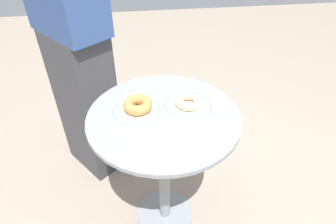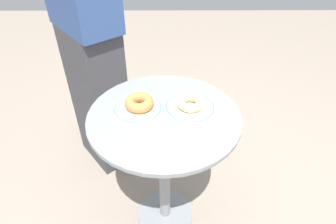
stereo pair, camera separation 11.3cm
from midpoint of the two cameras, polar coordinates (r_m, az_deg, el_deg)
ground_plane at (r=1.71m, az=-2.65°, el=-20.29°), size 7.00×7.00×0.02m
cafe_table at (r=1.30m, az=-3.31°, el=-8.13°), size 0.63×0.63×0.72m
plate_left at (r=1.18m, az=-9.11°, el=0.11°), size 0.20×0.20×0.01m
plate_right at (r=1.19m, az=1.36°, el=1.18°), size 0.21×0.21×0.01m
donut_old_fashioned at (r=1.16m, az=-8.88°, el=1.35°), size 0.15×0.15×0.04m
donut_glazed at (r=1.18m, az=1.38°, el=2.07°), size 0.15×0.15×0.03m
paper_napkin at (r=1.04m, az=-3.04°, el=-5.64°), size 0.17×0.16×0.01m
person_figure at (r=1.57m, az=-20.31°, el=12.16°), size 0.42×0.45×1.67m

